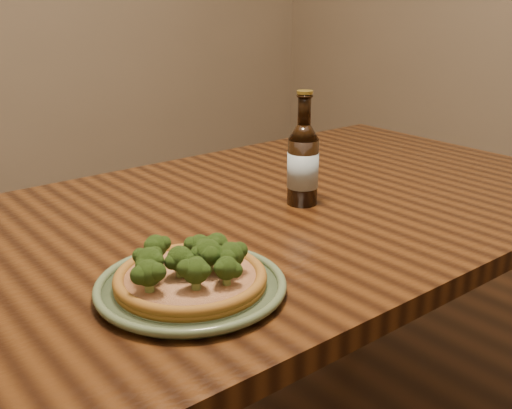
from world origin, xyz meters
TOP-DOWN VIEW (x-y plane):
  - table at (0.00, 0.10)m, footprint 1.60×0.90m
  - plate at (-0.33, -0.12)m, footprint 0.29×0.29m
  - pizza at (-0.33, -0.12)m, footprint 0.23×0.23m
  - beer_bottle at (0.08, 0.07)m, footprint 0.07×0.07m

SIDE VIEW (x-z plane):
  - table at x=0.00m, z-range 0.28..1.03m
  - plate at x=-0.33m, z-range 0.75..0.77m
  - pizza at x=-0.33m, z-range 0.75..0.82m
  - beer_bottle at x=0.08m, z-range 0.72..0.96m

